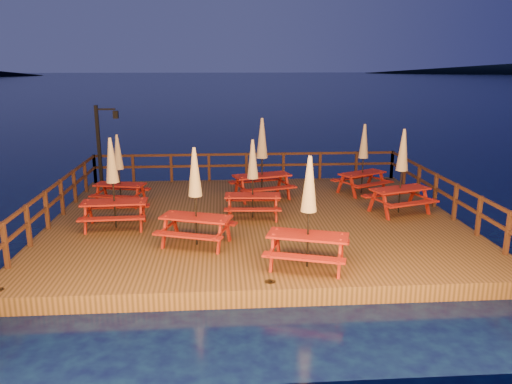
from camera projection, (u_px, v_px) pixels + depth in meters
ground at (255, 230)px, 15.14m from camera, size 500.00×500.00×0.00m
deck at (255, 223)px, 15.09m from camera, size 12.00×10.00×0.40m
deck_piles at (255, 239)px, 15.21m from camera, size 11.44×9.44×1.40m
railing at (251, 179)px, 16.56m from camera, size 11.80×9.75×1.10m
lamp_post at (103, 138)px, 18.60m from camera, size 0.85×0.18×3.00m
picnic_table_0 at (363, 158)px, 17.53m from camera, size 2.18×2.05×2.46m
picnic_table_1 at (402, 170)px, 15.13m from camera, size 2.20×2.00×2.60m
picnic_table_2 at (119, 169)px, 16.09m from camera, size 1.86×1.64×2.30m
picnic_table_3 at (309, 211)px, 11.05m from camera, size 2.16×1.95×2.57m
picnic_table_4 at (113, 182)px, 13.75m from camera, size 1.84×1.54×2.55m
picnic_table_5 at (262, 157)px, 16.77m from camera, size 2.29×2.06×2.74m
picnic_table_6 at (253, 178)px, 14.67m from camera, size 1.74×1.46×2.36m
picnic_table_7 at (195, 195)px, 12.43m from camera, size 2.13×1.94×2.51m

